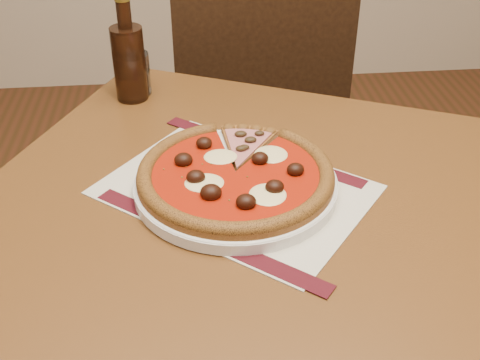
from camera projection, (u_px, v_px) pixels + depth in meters
name	position (u px, v px, depth m)	size (l,w,h in m)	color
table	(241.00, 256.00, 0.95)	(1.06, 1.06, 0.75)	brown
chair_far	(258.00, 112.00, 1.63)	(0.43, 0.43, 0.91)	black
placemat	(236.00, 190.00, 0.92)	(0.38, 0.27, 0.00)	beige
plate	(236.00, 184.00, 0.91)	(0.31, 0.31, 0.02)	white
pizza	(236.00, 174.00, 0.90)	(0.30, 0.30, 0.04)	brown
ham_slice	(253.00, 147.00, 0.97)	(0.10, 0.14, 0.02)	brown
water_glass	(133.00, 74.00, 1.18)	(0.07, 0.07, 0.08)	white
bottle	(129.00, 60.00, 1.14)	(0.06, 0.06, 0.20)	black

